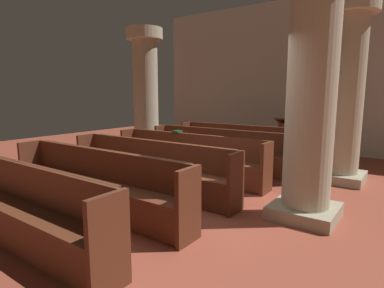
% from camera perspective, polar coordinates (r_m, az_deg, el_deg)
% --- Properties ---
extents(ground_plane, '(19.20, 19.20, 0.00)m').
position_cam_1_polar(ground_plane, '(4.86, -1.35, -11.72)').
color(ground_plane, '#9E4733').
extents(back_wall, '(10.00, 0.16, 4.50)m').
position_cam_1_polar(back_wall, '(10.10, 20.20, 11.52)').
color(back_wall, beige).
rests_on(back_wall, ground).
extents(pew_row_0, '(3.48, 0.46, 0.90)m').
position_cam_1_polar(pew_row_0, '(8.39, 8.58, 0.49)').
color(pew_row_0, brown).
rests_on(pew_row_0, ground).
extents(pew_row_1, '(3.48, 0.46, 0.90)m').
position_cam_1_polar(pew_row_1, '(7.40, 4.53, -0.59)').
color(pew_row_1, brown).
rests_on(pew_row_1, ground).
extents(pew_row_2, '(3.48, 0.47, 0.90)m').
position_cam_1_polar(pew_row_2, '(6.45, -0.74, -1.99)').
color(pew_row_2, brown).
rests_on(pew_row_2, ground).
extents(pew_row_3, '(3.48, 0.46, 0.90)m').
position_cam_1_polar(pew_row_3, '(5.59, -7.73, -3.82)').
color(pew_row_3, brown).
rests_on(pew_row_3, ground).
extents(pew_row_4, '(3.48, 0.46, 0.90)m').
position_cam_1_polar(pew_row_4, '(4.84, -17.12, -6.17)').
color(pew_row_4, brown).
rests_on(pew_row_4, ground).
extents(pew_row_5, '(3.48, 0.47, 0.90)m').
position_cam_1_polar(pew_row_5, '(4.28, -29.55, -8.99)').
color(pew_row_5, brown).
rests_on(pew_row_5, ground).
extents(pillar_aisle_side, '(1.00, 1.00, 3.49)m').
position_cam_1_polar(pillar_aisle_side, '(6.81, 25.91, 8.93)').
color(pillar_aisle_side, tan).
rests_on(pillar_aisle_side, ground).
extents(pillar_far_side, '(1.00, 1.00, 3.49)m').
position_cam_1_polar(pillar_far_side, '(9.06, -8.37, 9.55)').
color(pillar_far_side, tan).
rests_on(pillar_far_side, ground).
extents(pillar_aisle_rear, '(0.94, 0.94, 3.49)m').
position_cam_1_polar(pillar_aisle_rear, '(4.53, 20.79, 9.61)').
color(pillar_aisle_rear, tan).
rests_on(pillar_aisle_rear, ground).
extents(lectern, '(0.48, 0.45, 1.08)m').
position_cam_1_polar(lectern, '(8.94, 16.30, 0.54)').
color(lectern, brown).
rests_on(lectern, ground).
extents(hymn_book, '(0.16, 0.20, 0.04)m').
position_cam_1_polar(hymn_book, '(6.78, -2.66, 2.28)').
color(hymn_book, '#194723').
rests_on(hymn_book, pew_row_2).
extents(kneeler_box_blue, '(0.41, 0.25, 0.28)m').
position_cam_1_polar(kneeler_box_blue, '(7.40, 20.98, -3.91)').
color(kneeler_box_blue, navy).
rests_on(kneeler_box_blue, ground).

